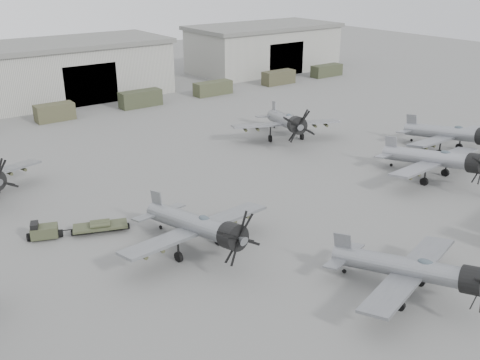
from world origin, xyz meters
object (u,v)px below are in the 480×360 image
object	(u,v)px
aircraft_mid_2	(439,159)
tug_trailer	(66,230)
aircraft_mid_1	(199,226)
aircraft_near_1	(415,270)
aircraft_mid_3	(453,134)
aircraft_far_1	(287,122)

from	to	relation	value
aircraft_mid_2	tug_trailer	size ratio (longest dim) A/B	1.69
aircraft_mid_2	tug_trailer	distance (m)	34.70
aircraft_mid_1	aircraft_mid_2	world-z (taller)	aircraft_mid_2
tug_trailer	aircraft_near_1	bearing A→B (deg)	-34.28
aircraft_near_1	aircraft_mid_3	distance (m)	30.53
aircraft_mid_3	aircraft_mid_2	bearing A→B (deg)	-153.70
aircraft_mid_2	tug_trailer	bearing A→B (deg)	159.64
aircraft_far_1	tug_trailer	xyz separation A→B (m)	(-29.58, -8.04, -1.83)
aircraft_mid_1	aircraft_mid_2	bearing A→B (deg)	-9.40
aircraft_mid_3	tug_trailer	distance (m)	41.95
aircraft_mid_1	aircraft_far_1	distance (m)	27.96
aircraft_near_1	aircraft_mid_3	world-z (taller)	aircraft_mid_3
aircraft_mid_1	aircraft_mid_3	xyz separation A→B (m)	(34.45, 2.27, 0.03)
aircraft_mid_3	aircraft_mid_1	bearing A→B (deg)	-175.55
aircraft_far_1	tug_trailer	bearing A→B (deg)	-140.32
aircraft_near_1	tug_trailer	world-z (taller)	aircraft_near_1
aircraft_near_1	aircraft_far_1	size ratio (longest dim) A/B	0.88
aircraft_near_1	aircraft_mid_3	bearing A→B (deg)	13.56
aircraft_near_1	aircraft_mid_2	distance (m)	21.32
aircraft_mid_1	aircraft_near_1	bearing A→B (deg)	-63.92
aircraft_mid_2	aircraft_mid_3	size ratio (longest dim) A/B	1.00
aircraft_mid_2	aircraft_mid_3	world-z (taller)	aircraft_mid_3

